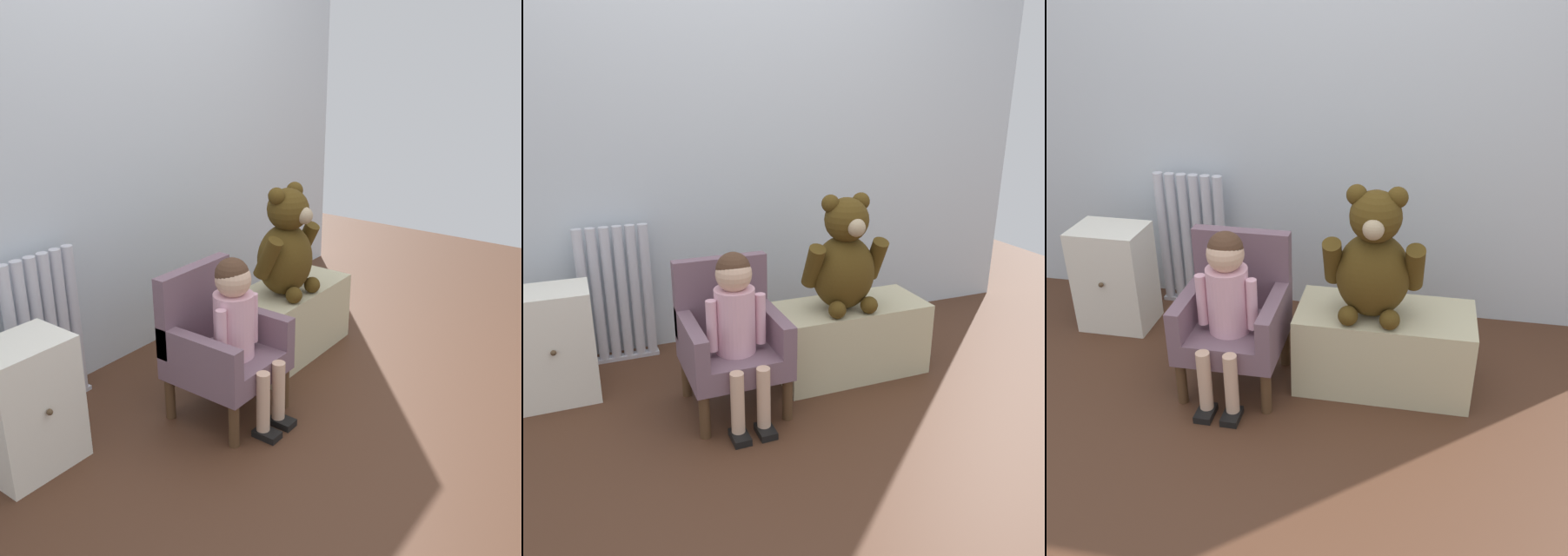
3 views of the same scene
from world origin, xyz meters
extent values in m
plane|color=#492B1B|center=(0.00, 0.00, 0.00)|extent=(6.00, 6.00, 0.00)
cube|color=silver|center=(0.00, 1.17, 1.20)|extent=(3.80, 0.05, 2.40)
cylinder|color=silver|center=(-0.75, 1.04, 0.37)|extent=(0.05, 0.05, 0.70)
cylinder|color=silver|center=(-0.69, 1.04, 0.37)|extent=(0.05, 0.05, 0.70)
cylinder|color=silver|center=(-0.63, 1.04, 0.37)|extent=(0.05, 0.05, 0.70)
cylinder|color=silver|center=(-0.57, 1.04, 0.37)|extent=(0.05, 0.05, 0.70)
cylinder|color=silver|center=(-0.51, 1.04, 0.37)|extent=(0.05, 0.05, 0.70)
cylinder|color=silver|center=(-0.44, 1.04, 0.37)|extent=(0.05, 0.05, 0.70)
cube|color=silver|center=(-0.60, 1.04, 0.01)|extent=(0.37, 0.05, 0.02)
cube|color=white|center=(-0.90, 0.75, 0.26)|extent=(0.34, 0.26, 0.52)
sphere|color=#4C3823|center=(-0.90, 0.61, 0.29)|extent=(0.02, 0.02, 0.02)
cube|color=#725564|center=(-0.18, 0.38, 0.24)|extent=(0.42, 0.41, 0.10)
cube|color=#725564|center=(-0.18, 0.55, 0.47)|extent=(0.42, 0.06, 0.36)
cube|color=#725564|center=(-0.36, 0.38, 0.36)|extent=(0.06, 0.41, 0.14)
cube|color=#725564|center=(0.00, 0.38, 0.36)|extent=(0.06, 0.41, 0.14)
cylinder|color=#4C331E|center=(-0.36, 0.20, 0.10)|extent=(0.04, 0.04, 0.19)
cylinder|color=#4C331E|center=(0.00, 0.20, 0.10)|extent=(0.04, 0.04, 0.19)
cylinder|color=#4C331E|center=(-0.36, 0.55, 0.10)|extent=(0.04, 0.04, 0.19)
cylinder|color=#4C331E|center=(0.00, 0.55, 0.10)|extent=(0.04, 0.04, 0.19)
cylinder|color=#E1A8BB|center=(-0.18, 0.34, 0.43)|extent=(0.17, 0.17, 0.28)
sphere|color=#D8AD8E|center=(-0.18, 0.34, 0.64)|extent=(0.15, 0.15, 0.15)
sphere|color=#472D1E|center=(-0.18, 0.34, 0.66)|extent=(0.14, 0.14, 0.14)
cylinder|color=#D8AD8E|center=(-0.24, 0.15, 0.16)|extent=(0.06, 0.06, 0.26)
cube|color=black|center=(-0.24, 0.13, 0.01)|extent=(0.07, 0.11, 0.03)
cylinder|color=#D8AD8E|center=(-0.13, 0.15, 0.16)|extent=(0.06, 0.06, 0.26)
cube|color=black|center=(-0.13, 0.13, 0.01)|extent=(0.07, 0.11, 0.03)
cylinder|color=#E1A8BB|center=(-0.29, 0.32, 0.43)|extent=(0.04, 0.04, 0.22)
cylinder|color=#E1A8BB|center=(-0.08, 0.32, 0.43)|extent=(0.04, 0.04, 0.22)
cube|color=#C2B890|center=(0.45, 0.49, 0.18)|extent=(0.74, 0.34, 0.36)
ellipsoid|color=#483310|center=(0.39, 0.46, 0.54)|extent=(0.30, 0.26, 0.35)
sphere|color=#483310|center=(0.39, 0.45, 0.79)|extent=(0.20, 0.20, 0.20)
sphere|color=tan|center=(0.39, 0.36, 0.77)|extent=(0.08, 0.08, 0.08)
sphere|color=#483310|center=(0.31, 0.46, 0.87)|extent=(0.08, 0.08, 0.08)
sphere|color=#483310|center=(0.46, 0.46, 0.87)|extent=(0.08, 0.08, 0.08)
cylinder|color=#483310|center=(0.23, 0.45, 0.59)|extent=(0.08, 0.16, 0.22)
cylinder|color=#483310|center=(0.55, 0.45, 0.59)|extent=(0.08, 0.16, 0.22)
sphere|color=#483310|center=(0.30, 0.36, 0.40)|extent=(0.08, 0.08, 0.08)
sphere|color=#483310|center=(0.47, 0.36, 0.40)|extent=(0.08, 0.08, 0.08)
camera|label=1|loc=(-2.00, -1.12, 1.53)|focal=40.00mm
camera|label=2|loc=(-0.76, -1.67, 1.32)|focal=35.00mm
camera|label=3|loc=(0.54, -1.75, 1.65)|focal=40.00mm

